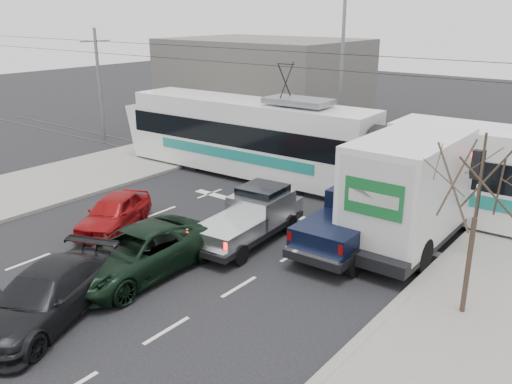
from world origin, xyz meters
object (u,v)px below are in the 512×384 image
Objects in this scene: traffic_signal at (477,180)px; silver_pickup at (253,215)px; street_lamp_far at (339,65)px; bare_tree at (479,185)px; tram at (382,158)px; dark_car at (44,296)px; red_car at (114,212)px; box_truck at (415,190)px; navy_pickup at (357,215)px; green_car at (138,253)px.

silver_pickup is (-6.69, -3.38, -1.81)m from traffic_signal.
silver_pickup is at bearing -72.87° from street_lamp_far.
tram is (-5.92, 7.20, -1.78)m from bare_tree.
dark_car is (-2.90, -14.35, -1.28)m from tram.
traffic_signal is 0.90× the size of red_car.
traffic_signal is at bearing -1.06° from box_truck.
navy_pickup reaches higher than green_car.
traffic_signal is 0.63× the size of navy_pickup.
box_truck is (-2.03, 0.02, -0.76)m from traffic_signal.
bare_tree is 0.99× the size of dark_car.
street_lamp_far is (-11.79, 13.50, 1.32)m from bare_tree.
dark_car is at bearing -101.81° from silver_pickup.
bare_tree is 5.79m from navy_pickup.
tram is at bearing 130.59° from box_truck.
street_lamp_far is 1.78× the size of dark_car.
bare_tree is 17.97m from street_lamp_far.
navy_pickup is 1.43× the size of red_car.
navy_pickup is (-3.44, -1.59, -1.57)m from traffic_signal.
green_car is at bearing -134.96° from traffic_signal.
box_truck is (8.62, -9.48, -3.13)m from street_lamp_far.
traffic_signal is 0.45× the size of box_truck.
street_lamp_far is 1.12× the size of box_truck.
bare_tree is at bearing -48.88° from street_lamp_far.
red_car is (-8.04, -4.28, -0.49)m from navy_pickup.
tram is 6.94m from silver_pickup.
silver_pickup is at bearing 74.42° from green_car.
box_truck reaches higher than green_car.
box_truck is 2.01× the size of red_car.
tram is 6.96× the size of red_car.
silver_pickup is 5.41m from red_car.
green_car is 1.08× the size of dark_car.
silver_pickup is 1.32× the size of red_car.
traffic_signal is at bearing 22.44° from silver_pickup.
bare_tree is at bearing 17.71° from dark_car.
street_lamp_far is 16.02m from red_car.
tram is at bearing 146.24° from traffic_signal.
tram is 5.26× the size of silver_pickup.
box_truck is 11.21m from red_car.
box_truck reaches higher than dark_car.
dark_car is at bearing -141.01° from bare_tree.
silver_pickup is (-1.89, -6.59, -1.08)m from tram.
tram is 11.35m from red_car.
street_lamp_far is 14.11m from silver_pickup.
navy_pickup is at bearing 53.58° from green_car.
silver_pickup is 0.93× the size of navy_pickup.
street_lamp_far is at bearing 102.75° from silver_pickup.
traffic_signal reaches higher than silver_pickup.
street_lamp_far is 1.57× the size of navy_pickup.
bare_tree is 0.87× the size of navy_pickup.
green_car is (-7.81, -7.82, -1.98)m from traffic_signal.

